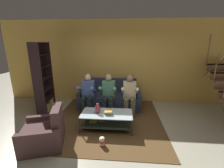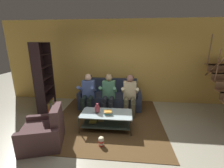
{
  "view_description": "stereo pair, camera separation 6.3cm",
  "coord_description": "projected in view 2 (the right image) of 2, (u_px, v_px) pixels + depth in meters",
  "views": [
    {
      "loc": [
        0.23,
        -2.96,
        2.13
      ],
      "look_at": [
        -0.09,
        0.98,
        1.04
      ],
      "focal_mm": 24.0,
      "sensor_mm": 36.0,
      "label": 1
    },
    {
      "loc": [
        0.3,
        -2.95,
        2.13
      ],
      "look_at": [
        -0.09,
        0.98,
        1.04
      ],
      "focal_mm": 24.0,
      "sensor_mm": 36.0,
      "label": 2
    }
  ],
  "objects": [
    {
      "name": "couch",
      "position": [
        110.0,
        98.0,
        5.15
      ],
      "size": [
        2.04,
        0.87,
        0.92
      ],
      "color": "#303951",
      "rests_on": "ground"
    },
    {
      "name": "back_partition",
      "position": [
        118.0,
        62.0,
        5.4
      ],
      "size": [
        8.4,
        0.12,
        2.9
      ],
      "primitive_type": "cube",
      "color": "#DFAE4F",
      "rests_on": "ground"
    },
    {
      "name": "book_stack",
      "position": [
        108.0,
        112.0,
        3.7
      ],
      "size": [
        0.21,
        0.2,
        0.09
      ],
      "color": "teal",
      "rests_on": "coffee_table"
    },
    {
      "name": "armchair",
      "position": [
        44.0,
        132.0,
        3.2
      ],
      "size": [
        1.0,
        1.01,
        0.85
      ],
      "color": "#4A3132",
      "rests_on": "ground"
    },
    {
      "name": "bookshelf",
      "position": [
        44.0,
        85.0,
        4.71
      ],
      "size": [
        0.41,
        0.94,
        2.15
      ],
      "color": "black",
      "rests_on": "ground"
    },
    {
      "name": "area_rug",
      "position": [
        108.0,
        117.0,
        4.43
      ],
      "size": [
        3.0,
        3.36,
        0.01
      ],
      "color": "brown",
      "rests_on": "ground"
    },
    {
      "name": "person_seated_middle",
      "position": [
        108.0,
        93.0,
        4.55
      ],
      "size": [
        0.5,
        0.58,
        1.21
      ],
      "color": "#23252D",
      "rests_on": "ground"
    },
    {
      "name": "popcorn_tub",
      "position": [
        101.0,
        142.0,
        3.17
      ],
      "size": [
        0.11,
        0.11,
        0.21
      ],
      "color": "red",
      "rests_on": "ground"
    },
    {
      "name": "ground",
      "position": [
        112.0,
        139.0,
        3.43
      ],
      "size": [
        16.8,
        16.8,
        0.0
      ],
      "primitive_type": "plane",
      "color": "#ACA791"
    },
    {
      "name": "person_seated_right",
      "position": [
        130.0,
        93.0,
        4.49
      ],
      "size": [
        0.5,
        0.58,
        1.2
      ],
      "color": "brown",
      "rests_on": "ground"
    },
    {
      "name": "person_seated_left",
      "position": [
        88.0,
        92.0,
        4.61
      ],
      "size": [
        0.5,
        0.58,
        1.21
      ],
      "color": "black",
      "rests_on": "ground"
    },
    {
      "name": "coffee_table",
      "position": [
        106.0,
        118.0,
        3.8
      ],
      "size": [
        1.28,
        0.63,
        0.42
      ],
      "color": "#AFC6CA",
      "rests_on": "ground"
    },
    {
      "name": "vase",
      "position": [
        97.0,
        109.0,
        3.74
      ],
      "size": [
        0.14,
        0.14,
        0.25
      ],
      "color": "maroon",
      "rests_on": "coffee_table"
    }
  ]
}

